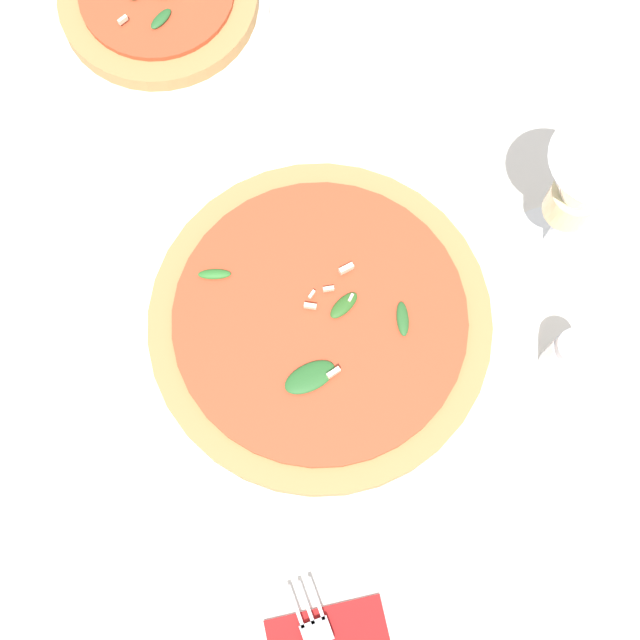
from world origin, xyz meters
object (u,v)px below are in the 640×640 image
at_px(shaker_pepper, 565,356).
at_px(wine_glass, 580,190).
at_px(pizza_personal_side, 160,2).
at_px(pizza_arugula_main, 320,324).
at_px(side_plate_white, 399,14).

bearing_deg(shaker_pepper, wine_glass, -8.19).
bearing_deg(wine_glass, pizza_personal_side, 47.92).
xyz_separation_m(pizza_personal_side, wine_glass, (-0.30, -0.33, 0.10)).
xyz_separation_m(pizza_arugula_main, wine_glass, (0.05, -0.22, 0.10)).
bearing_deg(pizza_personal_side, pizza_arugula_main, -162.68).
relative_size(wine_glass, shaker_pepper, 2.52).
bearing_deg(shaker_pepper, pizza_personal_side, 37.07).
relative_size(pizza_personal_side, shaker_pepper, 3.23).
bearing_deg(pizza_personal_side, shaker_pepper, -142.93).
relative_size(wine_glass, side_plate_white, 1.04).
distance_m(wine_glass, shaker_pepper, 0.14).
distance_m(pizza_arugula_main, wine_glass, 0.25).
distance_m(side_plate_white, shaker_pepper, 0.38).
bearing_deg(wine_glass, shaker_pepper, 171.81).
bearing_deg(wine_glass, pizza_arugula_main, 103.85).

